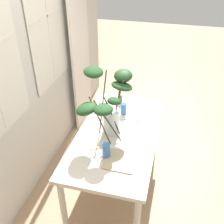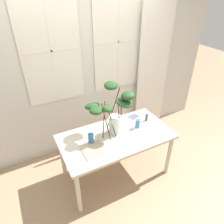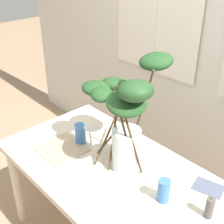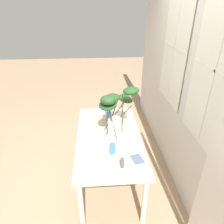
{
  "view_description": "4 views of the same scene",
  "coord_description": "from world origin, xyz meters",
  "px_view_note": "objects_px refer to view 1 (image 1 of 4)",
  "views": [
    {
      "loc": [
        -2.09,
        -0.48,
        2.41
      ],
      "look_at": [
        -0.0,
        0.06,
        0.98
      ],
      "focal_mm": 42.89,
      "sensor_mm": 36.0,
      "label": 1
    },
    {
      "loc": [
        -1.06,
        -1.91,
        2.52
      ],
      "look_at": [
        -0.02,
        0.09,
        1.07
      ],
      "focal_mm": 33.22,
      "sensor_mm": 36.0,
      "label": 2
    },
    {
      "loc": [
        1.04,
        -0.97,
        1.93
      ],
      "look_at": [
        -0.06,
        0.03,
        1.09
      ],
      "focal_mm": 49.53,
      "sensor_mm": 36.0,
      "label": 3
    },
    {
      "loc": [
        2.13,
        -0.12,
        2.25
      ],
      "look_at": [
        -0.06,
        0.04,
        1.05
      ],
      "focal_mm": 32.86,
      "sensor_mm": 36.0,
      "label": 4
    }
  ],
  "objects_px": {
    "dining_table": "(118,139)",
    "plate_square_left": "(120,161)",
    "vase_with_branches": "(108,103)",
    "drinking_glass_blue_left": "(106,150)",
    "pillar_candle": "(120,100)",
    "plate_square_right": "(133,114)",
    "drinking_glass_blue_right": "(124,109)"
  },
  "relations": [
    {
      "from": "plate_square_right",
      "to": "pillar_candle",
      "type": "xyz_separation_m",
      "value": [
        0.18,
        0.19,
        0.05
      ]
    },
    {
      "from": "pillar_candle",
      "to": "plate_square_right",
      "type": "bearing_deg",
      "value": -134.06
    },
    {
      "from": "drinking_glass_blue_right",
      "to": "plate_square_right",
      "type": "bearing_deg",
      "value": -71.91
    },
    {
      "from": "dining_table",
      "to": "pillar_candle",
      "type": "relative_size",
      "value": 11.76
    },
    {
      "from": "vase_with_branches",
      "to": "drinking_glass_blue_left",
      "type": "bearing_deg",
      "value": -168.7
    },
    {
      "from": "drinking_glass_blue_left",
      "to": "dining_table",
      "type": "bearing_deg",
      "value": -3.37
    },
    {
      "from": "drinking_glass_blue_left",
      "to": "plate_square_right",
      "type": "relative_size",
      "value": 0.55
    },
    {
      "from": "dining_table",
      "to": "plate_square_right",
      "type": "xyz_separation_m",
      "value": [
        0.38,
        -0.09,
        0.08
      ]
    },
    {
      "from": "drinking_glass_blue_right",
      "to": "plate_square_left",
      "type": "relative_size",
      "value": 0.51
    },
    {
      "from": "vase_with_branches",
      "to": "pillar_candle",
      "type": "distance_m",
      "value": 0.65
    },
    {
      "from": "drinking_glass_blue_left",
      "to": "pillar_candle",
      "type": "height_order",
      "value": "drinking_glass_blue_left"
    },
    {
      "from": "drinking_glass_blue_left",
      "to": "pillar_candle",
      "type": "xyz_separation_m",
      "value": [
        0.92,
        0.08,
        -0.01
      ]
    },
    {
      "from": "vase_with_branches",
      "to": "pillar_candle",
      "type": "bearing_deg",
      "value": 1.28
    },
    {
      "from": "plate_square_right",
      "to": "pillar_candle",
      "type": "height_order",
      "value": "pillar_candle"
    },
    {
      "from": "drinking_glass_blue_right",
      "to": "pillar_candle",
      "type": "relative_size",
      "value": 1.08
    },
    {
      "from": "plate_square_right",
      "to": "pillar_candle",
      "type": "distance_m",
      "value": 0.27
    },
    {
      "from": "drinking_glass_blue_left",
      "to": "pillar_candle",
      "type": "bearing_deg",
      "value": 5.03
    },
    {
      "from": "pillar_candle",
      "to": "plate_square_left",
      "type": "bearing_deg",
      "value": -167.09
    },
    {
      "from": "drinking_glass_blue_left",
      "to": "vase_with_branches",
      "type": "bearing_deg",
      "value": 11.3
    },
    {
      "from": "drinking_glass_blue_left",
      "to": "pillar_candle",
      "type": "relative_size",
      "value": 1.12
    },
    {
      "from": "dining_table",
      "to": "pillar_candle",
      "type": "distance_m",
      "value": 0.59
    },
    {
      "from": "dining_table",
      "to": "plate_square_right",
      "type": "distance_m",
      "value": 0.4
    },
    {
      "from": "vase_with_branches",
      "to": "plate_square_right",
      "type": "distance_m",
      "value": 0.56
    },
    {
      "from": "dining_table",
      "to": "plate_square_left",
      "type": "xyz_separation_m",
      "value": [
        -0.38,
        -0.12,
        0.08
      ]
    },
    {
      "from": "dining_table",
      "to": "vase_with_branches",
      "type": "bearing_deg",
      "value": 99.78
    },
    {
      "from": "vase_with_branches",
      "to": "plate_square_left",
      "type": "xyz_separation_m",
      "value": [
        -0.37,
        -0.2,
        -0.35
      ]
    },
    {
      "from": "pillar_candle",
      "to": "vase_with_branches",
      "type": "bearing_deg",
      "value": -178.72
    },
    {
      "from": "plate_square_left",
      "to": "plate_square_right",
      "type": "distance_m",
      "value": 0.77
    },
    {
      "from": "plate_square_right",
      "to": "pillar_candle",
      "type": "bearing_deg",
      "value": 45.94
    },
    {
      "from": "drinking_glass_blue_left",
      "to": "drinking_glass_blue_right",
      "type": "bearing_deg",
      "value": -0.4
    },
    {
      "from": "dining_table",
      "to": "plate_square_left",
      "type": "bearing_deg",
      "value": -163.25
    },
    {
      "from": "plate_square_left",
      "to": "pillar_candle",
      "type": "height_order",
      "value": "pillar_candle"
    }
  ]
}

